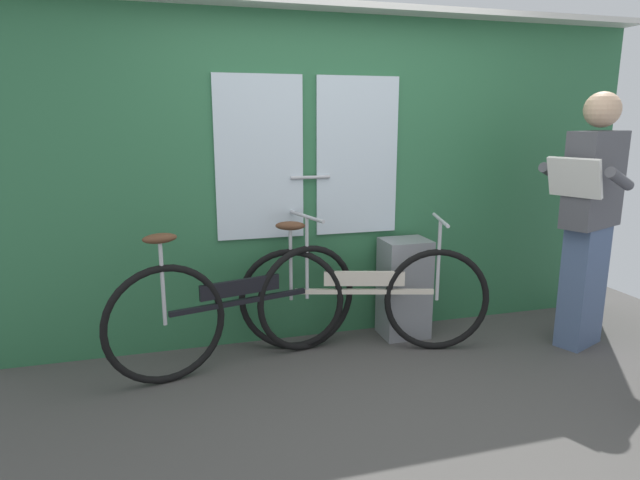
{
  "coord_description": "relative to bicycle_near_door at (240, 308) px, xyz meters",
  "views": [
    {
      "loc": [
        -1.17,
        -2.38,
        1.58
      ],
      "look_at": [
        -0.3,
        0.67,
        0.87
      ],
      "focal_mm": 30.46,
      "sensor_mm": 36.0,
      "label": 1
    }
  ],
  "objects": [
    {
      "name": "bicycle_near_door",
      "position": [
        0.0,
        0.0,
        0.0
      ],
      "size": [
        1.67,
        0.57,
        0.95
      ],
      "rotation": [
        0.0,
        0.0,
        0.25
      ],
      "color": "black",
      "rests_on": "ground_plane"
    },
    {
      "name": "bicycle_leaning_behind",
      "position": [
        0.85,
        0.02,
        -0.01
      ],
      "size": [
        1.67,
        0.62,
        0.93
      ],
      "rotation": [
        0.0,
        0.0,
        -0.28
      ],
      "color": "black",
      "rests_on": "ground_plane"
    },
    {
      "name": "train_door_wall",
      "position": [
        0.75,
        0.39,
        0.81
      ],
      "size": [
        4.71,
        0.28,
        2.31
      ],
      "color": "#2D6B42",
      "rests_on": "ground_plane"
    },
    {
      "name": "passenger_reading_newspaper",
      "position": [
        2.35,
        -0.32,
        0.53
      ],
      "size": [
        0.63,
        0.58,
        1.75
      ],
      "rotation": [
        0.0,
        0.0,
        3.53
      ],
      "color": "slate",
      "rests_on": "ground_plane"
    },
    {
      "name": "ground_plane",
      "position": [
        0.76,
        -0.93,
        -0.41
      ],
      "size": [
        5.71,
        4.26,
        0.04
      ],
      "primitive_type": "cube",
      "color": "#474442"
    },
    {
      "name": "trash_bin_by_wall",
      "position": [
        1.23,
        0.18,
        -0.03
      ],
      "size": [
        0.33,
        0.28,
        0.73
      ],
      "primitive_type": "cube",
      "color": "gray",
      "rests_on": "ground_plane"
    }
  ]
}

